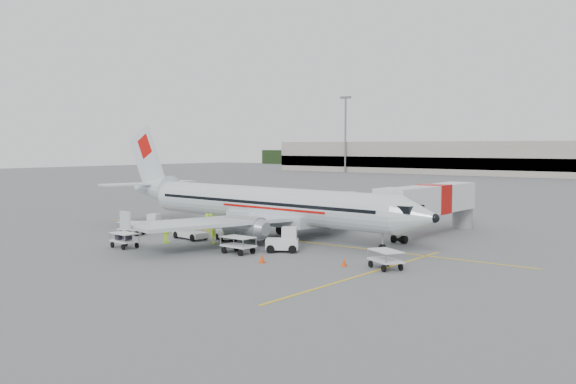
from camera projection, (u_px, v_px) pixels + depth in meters
name	position (u px, v px, depth m)	size (l,w,h in m)	color
ground	(273.00, 238.00, 53.90)	(360.00, 360.00, 0.00)	#56595B
stripe_lead	(273.00, 238.00, 53.90)	(44.00, 0.20, 0.01)	yellow
stripe_cross	(367.00, 274.00, 38.98)	(0.20, 20.00, 0.01)	yellow
terminal_west	(458.00, 158.00, 180.07)	(110.00, 22.00, 9.00)	gray
mast_west	(345.00, 135.00, 188.75)	(3.20, 1.20, 22.00)	slate
aircraft	(266.00, 181.00, 54.33)	(34.86, 27.33, 9.61)	silver
jet_bridge	(433.00, 210.00, 55.89)	(3.15, 16.81, 4.41)	silver
belt_loader	(190.00, 225.00, 53.42)	(4.38, 1.64, 2.37)	silver
tug_fore	(282.00, 240.00, 46.94)	(2.35, 1.35, 1.82)	silver
tug_mid	(226.00, 231.00, 52.78)	(2.02, 1.16, 1.56)	silver
tug_aft	(150.00, 222.00, 58.68)	(2.01, 1.15, 1.56)	silver
cart_loaded_a	(124.00, 240.00, 48.81)	(2.24, 1.33, 1.17)	silver
cart_loaded_b	(132.00, 228.00, 55.93)	(2.25, 1.33, 1.17)	silver
cart_empty_a	(238.00, 245.00, 46.21)	(2.40, 1.42, 1.25)	silver
cart_empty_b	(385.00, 260.00, 40.41)	(2.33, 1.38, 1.22)	silver
cone_nose	(344.00, 262.00, 41.37)	(0.34, 0.34, 0.56)	#E93905
cone_port	(325.00, 222.00, 62.76)	(0.35, 0.35, 0.57)	#E93905
cone_stbd	(262.00, 258.00, 42.61)	(0.38, 0.38, 0.62)	#E93905
crew_a	(207.00, 224.00, 56.60)	(0.65, 0.43, 1.79)	#BAEA21
crew_b	(211.00, 224.00, 56.28)	(0.88, 0.69, 1.82)	#BAEA21
crew_c	(214.00, 234.00, 50.90)	(1.05, 0.60, 1.62)	#BAEA21
crew_d	(166.00, 231.00, 51.18)	(1.12, 0.46, 1.91)	#BAEA21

